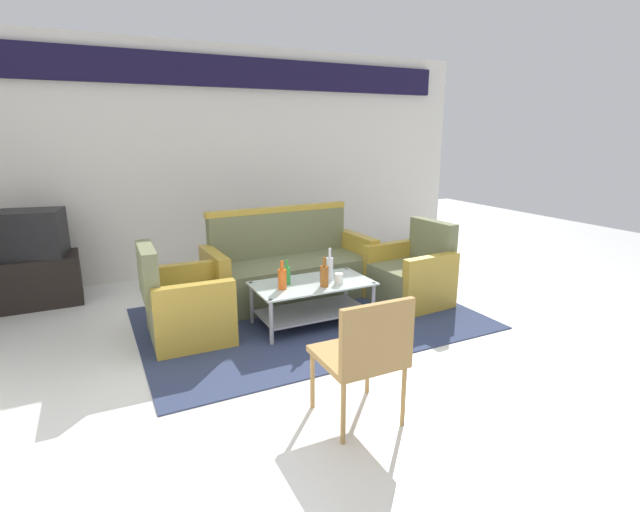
% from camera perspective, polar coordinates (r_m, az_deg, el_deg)
% --- Properties ---
extents(ground_plane, '(14.00, 14.00, 0.00)m').
position_cam_1_polar(ground_plane, '(3.96, 5.11, -11.85)').
color(ground_plane, white).
extents(wall_back, '(6.52, 0.19, 2.80)m').
position_cam_1_polar(wall_back, '(6.35, -9.46, 11.88)').
color(wall_back, silver).
rests_on(wall_back, ground).
extents(rug, '(3.15, 2.11, 0.01)m').
position_cam_1_polar(rug, '(4.66, -1.24, -7.49)').
color(rug, '#2D3856').
rests_on(rug, ground).
extents(couch, '(1.82, 0.80, 0.96)m').
position_cam_1_polar(couch, '(5.16, -3.65, -1.67)').
color(couch, '#6B704C').
rests_on(couch, rug).
extents(armchair_left, '(0.72, 0.78, 0.85)m').
position_cam_1_polar(armchair_left, '(4.32, -15.96, -5.94)').
color(armchair_left, '#6B704C').
rests_on(armchair_left, rug).
extents(armchair_right, '(0.75, 0.80, 0.85)m').
position_cam_1_polar(armchair_right, '(5.10, 10.91, -2.42)').
color(armchair_right, '#6B704C').
rests_on(armchair_right, rug).
extents(coffee_table, '(1.10, 0.60, 0.40)m').
position_cam_1_polar(coffee_table, '(4.45, -0.93, -4.92)').
color(coffee_table, silver).
rests_on(coffee_table, rug).
extents(bottle_orange, '(0.08, 0.08, 0.26)m').
position_cam_1_polar(bottle_orange, '(4.22, -4.56, -2.70)').
color(bottle_orange, '#D85919').
rests_on(bottle_orange, coffee_table).
extents(bottle_brown, '(0.08, 0.08, 0.27)m').
position_cam_1_polar(bottle_brown, '(4.27, 0.52, -2.36)').
color(bottle_brown, brown).
rests_on(bottle_brown, coffee_table).
extents(bottle_green, '(0.06, 0.06, 0.23)m').
position_cam_1_polar(bottle_green, '(4.35, -3.99, -2.29)').
color(bottle_green, '#2D8C38').
rests_on(bottle_green, coffee_table).
extents(bottle_clear, '(0.07, 0.07, 0.31)m').
position_cam_1_polar(bottle_clear, '(4.45, 1.18, -1.46)').
color(bottle_clear, silver).
rests_on(bottle_clear, coffee_table).
extents(cup, '(0.08, 0.08, 0.10)m').
position_cam_1_polar(cup, '(4.36, 2.28, -2.74)').
color(cup, silver).
rests_on(cup, coffee_table).
extents(tv_stand, '(0.80, 0.50, 0.52)m').
position_cam_1_polar(tv_stand, '(5.77, -30.72, -2.54)').
color(tv_stand, black).
rests_on(tv_stand, ground).
extents(television, '(0.67, 0.54, 0.48)m').
position_cam_1_polar(television, '(5.67, -31.36, 2.31)').
color(television, black).
rests_on(television, tv_stand).
extents(wicker_chair, '(0.49, 0.49, 0.84)m').
position_cam_1_polar(wicker_chair, '(2.91, 5.44, -11.27)').
color(wicker_chair, '#AD844C').
rests_on(wicker_chair, ground).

